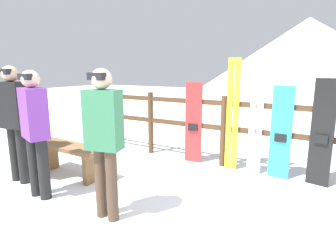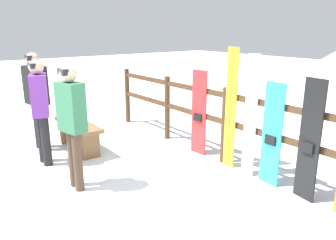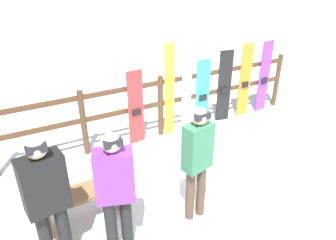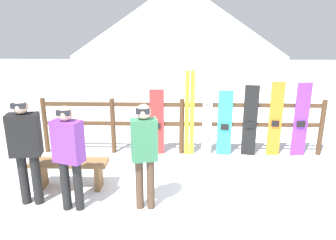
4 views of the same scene
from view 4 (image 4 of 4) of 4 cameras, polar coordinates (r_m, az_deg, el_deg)
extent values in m
plane|color=white|center=(5.16, 2.61, -14.65)|extent=(40.00, 40.00, 0.00)
cone|color=silver|center=(28.49, 1.91, 17.39)|extent=(18.00, 18.00, 6.00)
cylinder|color=#4C331E|center=(7.36, -20.61, -0.91)|extent=(0.10, 0.10, 1.18)
cylinder|color=#4C331E|center=(6.95, -9.55, -1.06)|extent=(0.10, 0.10, 1.18)
cylinder|color=#4C331E|center=(6.82, 2.40, -1.18)|extent=(0.10, 0.10, 1.18)
cylinder|color=#4C331E|center=(6.99, 14.28, -1.25)|extent=(0.10, 0.10, 1.18)
cylinder|color=#4C331E|center=(7.44, 25.15, -1.26)|extent=(0.10, 0.10, 1.18)
cube|color=#4C331E|center=(6.80, 2.41, -0.71)|extent=(5.75, 0.05, 0.08)
cube|color=#4C331E|center=(6.69, 2.45, 2.66)|extent=(5.75, 0.05, 0.08)
cube|color=brown|center=(5.68, -16.84, -7.11)|extent=(1.27, 0.36, 0.06)
cube|color=brown|center=(5.95, -21.06, -9.03)|extent=(0.08, 0.29, 0.43)
cube|color=brown|center=(5.65, -11.98, -9.58)|extent=(0.08, 0.29, 0.43)
cylinder|color=black|center=(5.12, -17.40, -10.82)|extent=(0.13, 0.13, 0.77)
cylinder|color=black|center=(5.06, -15.37, -10.95)|extent=(0.13, 0.13, 0.77)
cube|color=#723399|center=(4.82, -17.06, -3.58)|extent=(0.47, 0.35, 0.61)
sphere|color=#D8B293|center=(4.69, -17.48, 1.11)|extent=(0.21, 0.21, 0.21)
cube|color=black|center=(4.63, -17.75, 1.21)|extent=(0.19, 0.07, 0.07)
cylinder|color=#4C3828|center=(4.93, -4.98, -11.07)|extent=(0.12, 0.12, 0.78)
cylinder|color=#4C3828|center=(4.92, -3.04, -11.12)|extent=(0.12, 0.12, 0.78)
cube|color=#33724C|center=(4.64, -4.19, -3.47)|extent=(0.40, 0.28, 0.62)
sphere|color=#D8B293|center=(4.52, -4.30, 1.45)|extent=(0.21, 0.21, 0.21)
cube|color=black|center=(4.45, -4.39, 1.56)|extent=(0.19, 0.07, 0.07)
cylinder|color=black|center=(5.49, -23.81, -9.42)|extent=(0.14, 0.14, 0.80)
cylinder|color=black|center=(5.41, -21.90, -9.58)|extent=(0.14, 0.14, 0.80)
cube|color=black|center=(5.19, -23.75, -2.37)|extent=(0.47, 0.31, 0.63)
sphere|color=#D8B293|center=(5.07, -24.30, 2.16)|extent=(0.22, 0.22, 0.22)
cube|color=black|center=(5.01, -24.65, 2.27)|extent=(0.19, 0.08, 0.08)
cube|color=red|center=(6.74, -1.95, -0.44)|extent=(0.30, 0.05, 1.39)
cube|color=black|center=(6.74, -1.96, -1.07)|extent=(0.16, 0.05, 0.12)
cube|color=yellow|center=(6.68, 3.33, 1.09)|extent=(0.09, 0.02, 1.77)
cube|color=yellow|center=(6.69, 4.23, 1.08)|extent=(0.09, 0.02, 1.77)
cube|color=white|center=(6.71, 6.42, 0.78)|extent=(0.09, 0.02, 1.70)
cube|color=white|center=(6.72, 7.31, 0.77)|extent=(0.09, 0.02, 1.70)
cube|color=#2DBFCC|center=(6.80, 9.84, -0.59)|extent=(0.29, 0.04, 1.37)
cube|color=black|center=(6.80, 9.84, -1.21)|extent=(0.16, 0.04, 0.12)
cube|color=black|center=(6.88, 14.09, -0.18)|extent=(0.29, 0.07, 1.48)
cube|color=black|center=(6.88, 14.10, -0.84)|extent=(0.16, 0.06, 0.12)
cube|color=orange|center=(7.00, 18.19, 0.07)|extent=(0.27, 0.04, 1.56)
cube|color=black|center=(7.00, 18.19, -0.60)|extent=(0.15, 0.04, 0.12)
cube|color=purple|center=(7.17, 22.16, -0.02)|extent=(0.31, 0.06, 1.54)
cube|color=black|center=(7.16, 22.16, -0.67)|extent=(0.17, 0.05, 0.12)
camera|label=1|loc=(3.00, 30.01, -7.20)|focal=28.00mm
camera|label=2|loc=(4.49, 50.08, 2.16)|focal=35.00mm
camera|label=3|loc=(2.83, -58.07, 19.68)|focal=35.00mm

